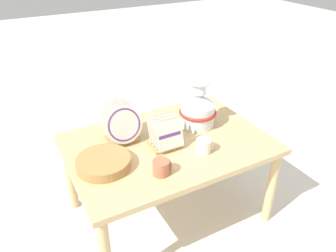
% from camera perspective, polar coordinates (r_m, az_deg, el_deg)
% --- Properties ---
extents(ground_plane, '(14.00, 14.00, 0.00)m').
position_cam_1_polar(ground_plane, '(2.35, 0.00, -14.72)').
color(ground_plane, silver).
extents(display_table, '(1.20, 0.84, 0.58)m').
position_cam_1_polar(display_table, '(2.02, 0.00, -4.29)').
color(display_table, tan).
rests_on(display_table, ground_plane).
extents(ceramic_vase, '(0.24, 0.24, 0.31)m').
position_cam_1_polar(ceramic_vase, '(2.11, 5.23, 3.15)').
color(ceramic_vase, silver).
rests_on(ceramic_vase, display_table).
extents(dish_rack_round_plates, '(0.23, 0.18, 0.25)m').
position_cam_1_polar(dish_rack_round_plates, '(1.95, -8.13, 0.20)').
color(dish_rack_round_plates, tan).
rests_on(dish_rack_round_plates, display_table).
extents(dish_rack_square_plates, '(0.19, 0.16, 0.18)m').
position_cam_1_polar(dish_rack_square_plates, '(1.91, -0.48, -1.85)').
color(dish_rack_square_plates, tan).
rests_on(dish_rack_square_plates, display_table).
extents(wicker_charger_stack, '(0.29, 0.29, 0.05)m').
position_cam_1_polar(wicker_charger_stack, '(1.80, -11.15, -6.26)').
color(wicker_charger_stack, '#AD7F47').
rests_on(wicker_charger_stack, display_table).
extents(mug_cream_glaze, '(0.10, 0.09, 0.08)m').
position_cam_1_polar(mug_cream_glaze, '(1.89, 6.35, -3.41)').
color(mug_cream_glaze, silver).
rests_on(mug_cream_glaze, display_table).
extents(mug_terracotta_glaze, '(0.10, 0.09, 0.08)m').
position_cam_1_polar(mug_terracotta_glaze, '(1.71, -1.10, -7.18)').
color(mug_terracotta_glaze, '#B76647').
rests_on(mug_terracotta_glaze, display_table).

